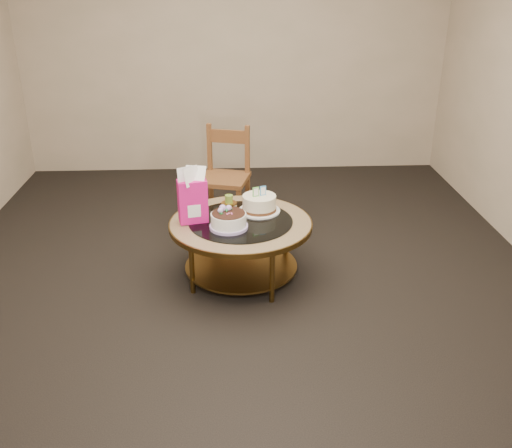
{
  "coord_description": "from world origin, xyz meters",
  "views": [
    {
      "loc": [
        -0.07,
        -3.69,
        2.11
      ],
      "look_at": [
        0.11,
        0.02,
        0.42
      ],
      "focal_mm": 40.0,
      "sensor_mm": 36.0,
      "label": 1
    }
  ],
  "objects_px": {
    "decorated_cake": "(229,221)",
    "dining_chair": "(225,176)",
    "coffee_table": "(241,231)",
    "cream_cake": "(259,204)",
    "gift_bag": "(192,195)"
  },
  "relations": [
    {
      "from": "decorated_cake",
      "to": "dining_chair",
      "type": "bearing_deg",
      "value": 91.33
    },
    {
      "from": "decorated_cake",
      "to": "coffee_table",
      "type": "bearing_deg",
      "value": 53.53
    },
    {
      "from": "cream_cake",
      "to": "dining_chair",
      "type": "relative_size",
      "value": 0.36
    },
    {
      "from": "coffee_table",
      "to": "decorated_cake",
      "type": "relative_size",
      "value": 3.83
    },
    {
      "from": "decorated_cake",
      "to": "cream_cake",
      "type": "relative_size",
      "value": 0.87
    },
    {
      "from": "coffee_table",
      "to": "gift_bag",
      "type": "distance_m",
      "value": 0.43
    },
    {
      "from": "coffee_table",
      "to": "decorated_cake",
      "type": "bearing_deg",
      "value": -126.47
    },
    {
      "from": "decorated_cake",
      "to": "gift_bag",
      "type": "bearing_deg",
      "value": 153.22
    },
    {
      "from": "decorated_cake",
      "to": "dining_chair",
      "type": "distance_m",
      "value": 1.11
    },
    {
      "from": "dining_chair",
      "to": "coffee_table",
      "type": "bearing_deg",
      "value": -69.09
    },
    {
      "from": "gift_bag",
      "to": "cream_cake",
      "type": "bearing_deg",
      "value": 5.52
    },
    {
      "from": "decorated_cake",
      "to": "dining_chair",
      "type": "relative_size",
      "value": 0.31
    },
    {
      "from": "cream_cake",
      "to": "gift_bag",
      "type": "height_order",
      "value": "gift_bag"
    },
    {
      "from": "cream_cake",
      "to": "dining_chair",
      "type": "xyz_separation_m",
      "value": [
        -0.25,
        0.84,
        -0.08
      ]
    },
    {
      "from": "coffee_table",
      "to": "gift_bag",
      "type": "height_order",
      "value": "gift_bag"
    }
  ]
}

